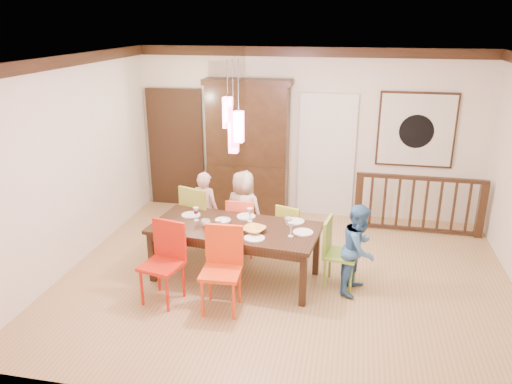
% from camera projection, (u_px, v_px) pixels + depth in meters
% --- Properties ---
extents(floor, '(6.00, 6.00, 0.00)m').
position_uv_depth(floor, '(285.00, 277.00, 6.82)').
color(floor, '#A68250').
rests_on(floor, ground).
extents(ceiling, '(6.00, 6.00, 0.00)m').
position_uv_depth(ceiling, '(290.00, 59.00, 5.86)').
color(ceiling, white).
rests_on(ceiling, wall_back).
extents(wall_back, '(6.00, 0.00, 6.00)m').
position_uv_depth(wall_back, '(307.00, 134.00, 8.65)').
color(wall_back, silver).
rests_on(wall_back, floor).
extents(wall_left, '(0.00, 5.00, 5.00)m').
position_uv_depth(wall_left, '(73.00, 163.00, 6.90)').
color(wall_left, silver).
rests_on(wall_left, floor).
extents(crown_molding, '(6.00, 5.00, 0.16)m').
position_uv_depth(crown_molding, '(290.00, 66.00, 5.88)').
color(crown_molding, black).
rests_on(crown_molding, wall_back).
extents(panel_door, '(1.04, 0.07, 2.24)m').
position_uv_depth(panel_door, '(176.00, 150.00, 9.18)').
color(panel_door, black).
rests_on(panel_door, wall_back).
extents(white_doorway, '(0.97, 0.05, 2.22)m').
position_uv_depth(white_doorway, '(326.00, 157.00, 8.68)').
color(white_doorway, silver).
rests_on(white_doorway, wall_back).
extents(painting, '(1.25, 0.06, 1.25)m').
position_uv_depth(painting, '(416.00, 130.00, 8.23)').
color(painting, black).
rests_on(painting, wall_back).
extents(pendant_cluster, '(0.27, 0.21, 1.14)m').
position_uv_depth(pendant_cluster, '(233.00, 125.00, 6.13)').
color(pendant_cluster, '#FF4C76').
rests_on(pendant_cluster, ceiling).
extents(dining_table, '(2.30, 1.23, 0.75)m').
position_uv_depth(dining_table, '(235.00, 232.00, 6.61)').
color(dining_table, black).
rests_on(dining_table, floor).
extents(chair_far_left, '(0.60, 0.60, 1.04)m').
position_uv_depth(chair_far_left, '(202.00, 212.00, 7.47)').
color(chair_far_left, '#96A633').
rests_on(chair_far_left, floor).
extents(chair_far_mid, '(0.43, 0.43, 0.90)m').
position_uv_depth(chair_far_mid, '(242.00, 222.00, 7.35)').
color(chair_far_mid, '#EA522D').
rests_on(chair_far_mid, floor).
extents(chair_far_right, '(0.48, 0.48, 0.83)m').
position_uv_depth(chair_far_right, '(293.00, 226.00, 7.27)').
color(chair_far_right, '#AABC31').
rests_on(chair_far_right, floor).
extents(chair_near_left, '(0.54, 0.54, 1.01)m').
position_uv_depth(chair_near_left, '(161.00, 259.00, 6.07)').
color(chair_near_left, red).
rests_on(chair_near_left, floor).
extents(chair_near_mid, '(0.48, 0.48, 1.03)m').
position_uv_depth(chair_near_mid, '(221.00, 266.00, 5.88)').
color(chair_near_mid, '#E23F10').
rests_on(chair_near_mid, floor).
extents(chair_end_right, '(0.48, 0.48, 0.92)m').
position_uv_depth(chair_end_right, '(341.00, 249.00, 6.44)').
color(chair_end_right, '#80A734').
rests_on(chair_end_right, floor).
extents(china_hutch, '(1.51, 0.46, 2.38)m').
position_uv_depth(china_hutch, '(248.00, 148.00, 8.73)').
color(china_hutch, black).
rests_on(china_hutch, floor).
extents(balustrade, '(2.04, 0.12, 0.96)m').
position_uv_depth(balustrade, '(419.00, 203.00, 8.10)').
color(balustrade, black).
rests_on(balustrade, floor).
extents(person_far_left, '(0.50, 0.38, 1.22)m').
position_uv_depth(person_far_left, '(205.00, 211.00, 7.51)').
color(person_far_left, '#F9BFBD').
rests_on(person_far_left, floor).
extents(person_far_mid, '(0.69, 0.54, 1.24)m').
position_uv_depth(person_far_mid, '(243.00, 211.00, 7.46)').
color(person_far_mid, '#C5B095').
rests_on(person_far_mid, floor).
extents(person_end_right, '(0.61, 0.69, 1.18)m').
position_uv_depth(person_end_right, '(359.00, 249.00, 6.31)').
color(person_end_right, teal).
rests_on(person_end_right, floor).
extents(serving_bowl, '(0.37, 0.37, 0.07)m').
position_uv_depth(serving_bowl, '(254.00, 230.00, 6.39)').
color(serving_bowl, gold).
rests_on(serving_bowl, dining_table).
extents(small_bowl, '(0.26, 0.26, 0.07)m').
position_uv_depth(small_bowl, '(223.00, 222.00, 6.64)').
color(small_bowl, white).
rests_on(small_bowl, dining_table).
extents(cup_left, '(0.16, 0.16, 0.10)m').
position_uv_depth(cup_left, '(206.00, 223.00, 6.57)').
color(cup_left, silver).
rests_on(cup_left, dining_table).
extents(cup_right, '(0.13, 0.13, 0.10)m').
position_uv_depth(cup_right, '(289.00, 221.00, 6.62)').
color(cup_right, silver).
rests_on(cup_right, dining_table).
extents(plate_far_left, '(0.26, 0.26, 0.01)m').
position_uv_depth(plate_far_left, '(191.00, 215.00, 6.94)').
color(plate_far_left, white).
rests_on(plate_far_left, dining_table).
extents(plate_far_mid, '(0.26, 0.26, 0.01)m').
position_uv_depth(plate_far_mid, '(246.00, 216.00, 6.89)').
color(plate_far_mid, white).
rests_on(plate_far_mid, dining_table).
extents(plate_far_right, '(0.26, 0.26, 0.01)m').
position_uv_depth(plate_far_right, '(295.00, 221.00, 6.73)').
color(plate_far_right, white).
rests_on(plate_far_right, dining_table).
extents(plate_near_left, '(0.26, 0.26, 0.01)m').
position_uv_depth(plate_near_left, '(176.00, 233.00, 6.38)').
color(plate_near_left, white).
rests_on(plate_near_left, dining_table).
extents(plate_near_mid, '(0.26, 0.26, 0.01)m').
position_uv_depth(plate_near_mid, '(254.00, 238.00, 6.22)').
color(plate_near_mid, white).
rests_on(plate_near_mid, dining_table).
extents(plate_end_right, '(0.26, 0.26, 0.01)m').
position_uv_depth(plate_end_right, '(303.00, 232.00, 6.39)').
color(plate_end_right, white).
rests_on(plate_end_right, dining_table).
extents(wine_glass_a, '(0.08, 0.08, 0.19)m').
position_uv_depth(wine_glass_a, '(196.00, 214.00, 6.75)').
color(wine_glass_a, '#590C19').
rests_on(wine_glass_a, dining_table).
extents(wine_glass_b, '(0.08, 0.08, 0.19)m').
position_uv_depth(wine_glass_b, '(250.00, 215.00, 6.72)').
color(wine_glass_b, silver).
rests_on(wine_glass_b, dining_table).
extents(wine_glass_c, '(0.08, 0.08, 0.19)m').
position_uv_depth(wine_glass_c, '(219.00, 227.00, 6.32)').
color(wine_glass_c, '#590C19').
rests_on(wine_glass_c, dining_table).
extents(wine_glass_d, '(0.08, 0.08, 0.19)m').
position_uv_depth(wine_glass_d, '(291.00, 229.00, 6.26)').
color(wine_glass_d, silver).
rests_on(wine_glass_d, dining_table).
extents(napkin, '(0.18, 0.14, 0.01)m').
position_uv_depth(napkin, '(222.00, 235.00, 6.30)').
color(napkin, '#D83359').
rests_on(napkin, dining_table).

